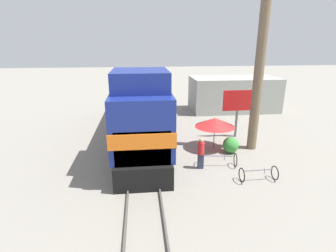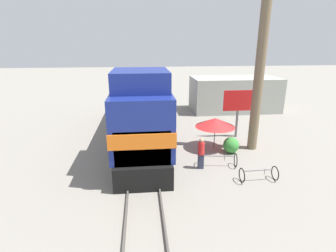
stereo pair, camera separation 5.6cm
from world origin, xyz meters
TOP-DOWN VIEW (x-y plane):
  - ground_plane at (0.00, 0.00)m, footprint 120.00×120.00m
  - rail_near at (-0.72, 0.00)m, footprint 0.08×32.44m
  - rail_far at (0.72, 0.00)m, footprint 0.08×32.44m
  - locomotive at (0.00, 2.23)m, footprint 3.01×14.86m
  - utility_pole at (6.98, -0.21)m, footprint 1.80×0.58m
  - vendor_umbrella at (4.56, 0.04)m, footprint 2.49×2.49m
  - billboard_sign at (6.69, 1.95)m, footprint 2.12×0.12m
  - shrub_cluster at (5.40, -0.75)m, footprint 0.97×0.97m
  - person_bystander at (3.08, -2.66)m, footprint 0.34×0.34m
  - bicycle at (4.10, -2.51)m, footprint 2.01×1.02m
  - bicycle_spare at (5.59, -4.27)m, footprint 1.76×0.74m
  - building_block_distant at (9.19, 9.59)m, footprint 8.35×4.06m

SIDE VIEW (x-z plane):
  - ground_plane at x=0.00m, z-range 0.00..0.00m
  - rail_near at x=-0.72m, z-range 0.00..0.15m
  - rail_far at x=0.72m, z-range 0.00..0.15m
  - bicycle_spare at x=5.59m, z-range 0.01..0.72m
  - bicycle at x=4.10m, z-range 0.01..0.76m
  - shrub_cluster at x=5.40m, z-range 0.00..0.97m
  - person_bystander at x=3.08m, z-range 0.08..1.81m
  - building_block_distant at x=9.19m, z-range 0.00..3.25m
  - vendor_umbrella at x=4.56m, z-range 0.72..2.73m
  - locomotive at x=0.00m, z-range -0.35..4.82m
  - billboard_sign at x=6.69m, z-range 0.80..4.17m
  - utility_pole at x=6.98m, z-range 0.03..10.65m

